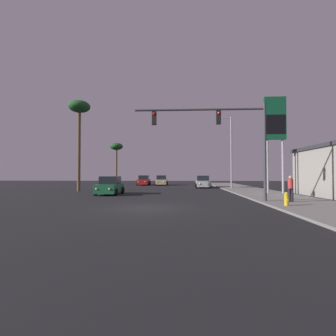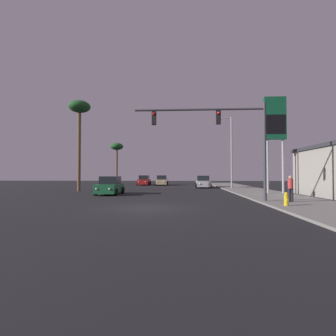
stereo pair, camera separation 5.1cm
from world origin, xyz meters
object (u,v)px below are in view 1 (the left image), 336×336
Objects in this scene: street_lamp at (230,149)px; fire_hydrant at (286,199)px; car_green at (110,186)px; car_silver at (203,182)px; car_tan at (161,181)px; pedestrian_on_sidewalk at (291,187)px; gas_station_sign at (275,124)px; car_red at (144,181)px; palm_tree_far at (116,148)px; palm_tree_near at (79,112)px; traffic_light_mast at (225,130)px.

street_lamp is 18.92m from fire_hydrant.
car_silver is at bearing -128.03° from car_green.
car_tan is 31.33m from fire_hydrant.
street_lamp is 5.39× the size of pedestrian_on_sidewalk.
car_tan is at bearing 121.46° from gas_station_sign.
car_silver is 12.46m from car_red.
pedestrian_on_sidewalk is at bearing 102.28° from car_silver.
car_green is at bearing 53.73° from car_silver.
fire_hydrant is at bearing -61.52° from palm_tree_far.
gas_station_sign is at bearing -72.83° from street_lamp.
palm_tree_far is at bearing 140.55° from street_lamp.
street_lamp is at bearing 137.25° from car_red.
pedestrian_on_sidewalk is (10.45, -27.83, 0.27)m from car_tan.
gas_station_sign is 9.78m from pedestrian_on_sidewalk.
street_lamp is at bearing -39.45° from palm_tree_far.
palm_tree_near is (-18.37, 11.43, 7.76)m from pedestrian_on_sidewalk.
car_tan is 0.43× the size of palm_tree_near.
car_silver is at bearing 126.21° from car_tan.
street_lamp is 16.81m from pedestrian_on_sidewalk.
car_red is 32.25m from fire_hydrant.
traffic_light_mast reaches higher than pedestrian_on_sidewalk.
car_green is 15.39m from fire_hydrant.
car_red is at bearing 138.00° from street_lamp.
car_tan is 0.48× the size of gas_station_sign.
car_green is 0.48× the size of gas_station_sign.
fire_hydrant is (12.51, -8.95, -0.27)m from car_green.
palm_tree_near is (-17.54, -4.85, 3.68)m from street_lamp.
street_lamp reaches higher than pedestrian_on_sidewalk.
street_lamp is (3.18, 15.77, 0.32)m from traffic_light_mast.
car_red is 0.48× the size of street_lamp.
gas_station_sign reaches higher than car_red.
car_green is 0.48× the size of street_lamp.
car_red is 0.43× the size of palm_tree_near.
gas_station_sign is at bearing 77.16° from pedestrian_on_sidewalk.
gas_station_sign is at bearing 116.97° from car_silver.
car_tan is 3.05m from car_red.
fire_hydrant is at bearing 111.93° from car_red.
gas_station_sign is at bearing 119.75° from car_tan.
street_lamp reaches higher than fire_hydrant.
car_red is 25.73m from gas_station_sign.
gas_station_sign is 5.39× the size of pedestrian_on_sidewalk.
car_silver is 1.00× the size of car_tan.
car_silver is 1.00× the size of car_red.
car_silver is 5.68× the size of fire_hydrant.
car_silver is at bearing 116.32° from gas_station_sign.
traffic_light_mast is 1.13× the size of palm_tree_far.
palm_tree_far is at bearing -33.84° from car_red.
fire_hydrant is (-2.85, -9.89, -6.13)m from gas_station_sign.
pedestrian_on_sidewalk is 37.29m from palm_tree_far.
car_green is 16.43m from street_lamp.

